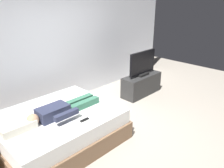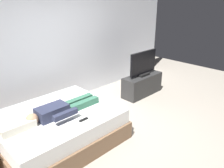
{
  "view_description": "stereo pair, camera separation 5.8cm",
  "coord_description": "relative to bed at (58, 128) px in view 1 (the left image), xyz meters",
  "views": [
    {
      "loc": [
        -2.51,
        -2.27,
        2.3
      ],
      "look_at": [
        0.39,
        0.59,
        0.69
      ],
      "focal_mm": 35.91,
      "sensor_mm": 36.0,
      "label": 1
    },
    {
      "loc": [
        -2.47,
        -2.31,
        2.3
      ],
      "look_at": [
        0.39,
        0.59,
        0.69
      ],
      "focal_mm": 35.91,
      "sensor_mm": 36.0,
      "label": 2
    }
  ],
  "objects": [
    {
      "name": "ground_plane",
      "position": [
        0.88,
        -0.59,
        -0.26
      ],
      "size": [
        10.0,
        10.0,
        0.0
      ],
      "primitive_type": "plane",
      "color": "#ADA393"
    },
    {
      "name": "back_wall",
      "position": [
        1.28,
        1.34,
        1.14
      ],
      "size": [
        6.4,
        0.1,
        2.8
      ],
      "primitive_type": "cube",
      "color": "silver",
      "rests_on": "ground"
    },
    {
      "name": "tv_stand",
      "position": [
        2.54,
        0.23,
        -0.01
      ],
      "size": [
        1.1,
        0.4,
        0.5
      ],
      "primitive_type": "cube",
      "color": "#2D2D2D",
      "rests_on": "ground"
    },
    {
      "name": "tv",
      "position": [
        2.54,
        0.23,
        0.52
      ],
      "size": [
        0.88,
        0.2,
        0.59
      ],
      "color": "black",
      "rests_on": "tv_stand"
    },
    {
      "name": "pillow",
      "position": [
        -0.65,
        0.0,
        0.34
      ],
      "size": [
        0.48,
        0.34,
        0.12
      ],
      "primitive_type": "cube",
      "color": "silver",
      "rests_on": "bed"
    },
    {
      "name": "person",
      "position": [
        0.03,
        -0.09,
        0.36
      ],
      "size": [
        1.26,
        0.46,
        0.18
      ],
      "color": "#2D334C",
      "rests_on": "bed"
    },
    {
      "name": "bed",
      "position": [
        0.0,
        0.0,
        0.0
      ],
      "size": [
        1.93,
        1.59,
        0.54
      ],
      "color": "brown",
      "rests_on": "ground"
    },
    {
      "name": "remote",
      "position": [
        0.18,
        -0.49,
        0.29
      ],
      "size": [
        0.15,
        0.04,
        0.02
      ],
      "primitive_type": "cube",
      "color": "black",
      "rests_on": "bed"
    }
  ]
}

